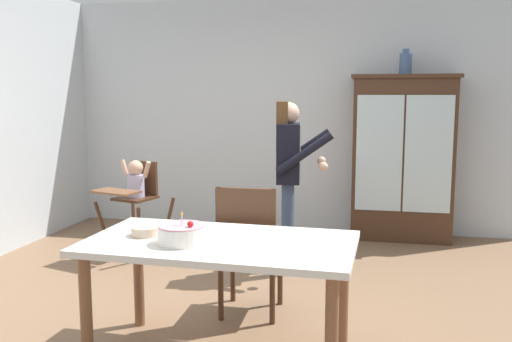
# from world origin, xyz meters

# --- Properties ---
(ground_plane) EXTENTS (6.24, 6.24, 0.00)m
(ground_plane) POSITION_xyz_m (0.00, 0.00, 0.00)
(ground_plane) COLOR brown
(wall_back) EXTENTS (5.32, 0.06, 2.70)m
(wall_back) POSITION_xyz_m (0.00, 2.63, 1.35)
(wall_back) COLOR silver
(wall_back) RESTS_ON ground_plane
(china_cabinet) EXTENTS (1.12, 0.48, 1.80)m
(china_cabinet) POSITION_xyz_m (1.30, 2.37, 0.91)
(china_cabinet) COLOR #422819
(china_cabinet) RESTS_ON ground_plane
(ceramic_vase) EXTENTS (0.13, 0.13, 0.27)m
(ceramic_vase) POSITION_xyz_m (1.30, 2.37, 1.92)
(ceramic_vase) COLOR #3D567F
(ceramic_vase) RESTS_ON china_cabinet
(high_chair_with_toddler) EXTENTS (0.71, 0.79, 0.95)m
(high_chair_with_toddler) POSITION_xyz_m (-1.31, 1.19, 0.65)
(high_chair_with_toddler) COLOR #422819
(high_chair_with_toddler) RESTS_ON ground_plane
(adult_person) EXTENTS (0.55, 0.53, 1.53)m
(adult_person) POSITION_xyz_m (0.26, 0.98, 0.97)
(adult_person) COLOR #33425B
(adult_person) RESTS_ON ground_plane
(dining_table) EXTENTS (1.60, 0.90, 0.74)m
(dining_table) POSITION_xyz_m (0.11, -0.75, 0.64)
(dining_table) COLOR silver
(dining_table) RESTS_ON ground_plane
(birthday_cake) EXTENTS (0.28, 0.28, 0.19)m
(birthday_cake) POSITION_xyz_m (-0.08, -0.86, 0.79)
(birthday_cake) COLOR white
(birthday_cake) RESTS_ON dining_table
(serving_bowl) EXTENTS (0.18, 0.18, 0.05)m
(serving_bowl) POSITION_xyz_m (-0.36, -0.74, 0.77)
(serving_bowl) COLOR #C6AD93
(serving_bowl) RESTS_ON dining_table
(dining_chair_far_side) EXTENTS (0.45, 0.45, 0.96)m
(dining_chair_far_side) POSITION_xyz_m (0.14, -0.11, 0.56)
(dining_chair_far_side) COLOR #422819
(dining_chair_far_side) RESTS_ON ground_plane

